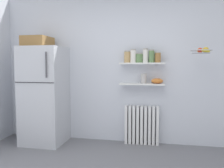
{
  "coord_description": "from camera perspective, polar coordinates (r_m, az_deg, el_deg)",
  "views": [
    {
      "loc": [
        0.59,
        -2.07,
        1.35
      ],
      "look_at": [
        -0.15,
        1.6,
        1.05
      ],
      "focal_mm": 37.86,
      "sensor_mm": 36.0,
      "label": 1
    }
  ],
  "objects": [
    {
      "name": "back_wall",
      "position": [
        4.16,
        3.2,
        3.89
      ],
      "size": [
        7.04,
        0.1,
        2.6
      ],
      "primitive_type": "cube",
      "color": "silver",
      "rests_on": "ground_plane"
    },
    {
      "name": "refrigerator",
      "position": [
        4.24,
        -16.04,
        -2.12
      ],
      "size": [
        0.68,
        0.7,
        1.83
      ],
      "color": "#B7BABF",
      "rests_on": "ground_plane"
    },
    {
      "name": "radiator",
      "position": [
        4.13,
        7.2,
        -9.79
      ],
      "size": [
        0.58,
        0.12,
        0.65
      ],
      "color": "white",
      "rests_on": "ground_plane"
    },
    {
      "name": "wall_shelf_lower",
      "position": [
        3.98,
        7.27,
        -0.01
      ],
      "size": [
        0.75,
        0.22,
        0.02
      ],
      "primitive_type": "cube",
      "color": "white"
    },
    {
      "name": "wall_shelf_upper",
      "position": [
        3.97,
        7.32,
        4.96
      ],
      "size": [
        0.75,
        0.22,
        0.02
      ],
      "primitive_type": "cube",
      "color": "white"
    },
    {
      "name": "storage_jar_0",
      "position": [
        4.0,
        3.69,
        6.57
      ],
      "size": [
        0.1,
        0.1,
        0.2
      ],
      "color": "tan",
      "rests_on": "wall_shelf_upper"
    },
    {
      "name": "storage_jar_1",
      "position": [
        3.98,
        5.14,
        6.74
      ],
      "size": [
        0.1,
        0.1,
        0.22
      ],
      "color": "silver",
      "rests_on": "wall_shelf_upper"
    },
    {
      "name": "storage_jar_2",
      "position": [
        3.97,
        6.6,
        6.28
      ],
      "size": [
        0.11,
        0.11,
        0.16
      ],
      "color": "#5B7F4C",
      "rests_on": "wall_shelf_upper"
    },
    {
      "name": "storage_jar_3",
      "position": [
        3.97,
        8.07,
        6.79
      ],
      "size": [
        0.09,
        0.09,
        0.23
      ],
      "color": "silver",
      "rests_on": "wall_shelf_upper"
    },
    {
      "name": "storage_jar_4",
      "position": [
        3.96,
        9.54,
        6.64
      ],
      "size": [
        0.09,
        0.09,
        0.21
      ],
      "color": "#5B7F4C",
      "rests_on": "wall_shelf_upper"
    },
    {
      "name": "storage_jar_5",
      "position": [
        3.96,
        11.01,
        6.34
      ],
      "size": [
        0.1,
        0.1,
        0.18
      ],
      "color": "olive",
      "rests_on": "wall_shelf_upper"
    },
    {
      "name": "vase",
      "position": [
        3.97,
        7.68,
        1.34
      ],
      "size": [
        0.09,
        0.09,
        0.16
      ],
      "primitive_type": "cylinder",
      "color": "#B2ADA8",
      "rests_on": "wall_shelf_lower"
    },
    {
      "name": "shelf_bowl",
      "position": [
        3.97,
        10.84,
        0.74
      ],
      "size": [
        0.2,
        0.2,
        0.09
      ],
      "primitive_type": "ellipsoid",
      "color": "orange",
      "rests_on": "wall_shelf_lower"
    },
    {
      "name": "hanging_fruit_basket",
      "position": [
        3.75,
        20.91,
        7.51
      ],
      "size": [
        0.31,
        0.31,
        0.1
      ],
      "color": "#B2B2B7"
    }
  ]
}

